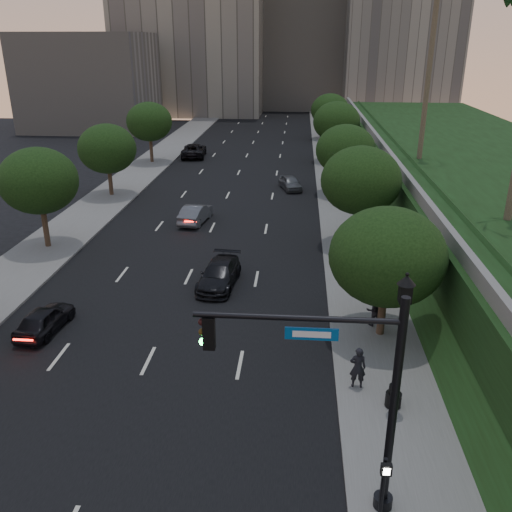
# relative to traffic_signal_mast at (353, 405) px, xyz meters

# --- Properties ---
(ground) EXTENTS (160.00, 160.00, 0.00)m
(ground) POSITION_rel_traffic_signal_mast_xyz_m (-7.94, 2.28, -3.67)
(ground) COLOR black
(ground) RESTS_ON ground
(road_surface) EXTENTS (16.00, 140.00, 0.02)m
(road_surface) POSITION_rel_traffic_signal_mast_xyz_m (-7.94, 32.28, -3.66)
(road_surface) COLOR black
(road_surface) RESTS_ON ground
(sidewalk_right) EXTENTS (4.50, 140.00, 0.15)m
(sidewalk_right) POSITION_rel_traffic_signal_mast_xyz_m (2.31, 32.28, -3.60)
(sidewalk_right) COLOR slate
(sidewalk_right) RESTS_ON ground
(sidewalk_left) EXTENTS (4.50, 140.00, 0.15)m
(sidewalk_left) POSITION_rel_traffic_signal_mast_xyz_m (-18.19, 32.28, -3.60)
(sidewalk_left) COLOR slate
(sidewalk_left) RESTS_ON ground
(embankment) EXTENTS (18.00, 90.00, 4.00)m
(embankment) POSITION_rel_traffic_signal_mast_xyz_m (14.06, 30.28, -1.67)
(embankment) COLOR black
(embankment) RESTS_ON ground
(parapet_wall) EXTENTS (0.35, 90.00, 0.70)m
(parapet_wall) POSITION_rel_traffic_signal_mast_xyz_m (5.56, 30.28, 0.68)
(parapet_wall) COLOR slate
(parapet_wall) RESTS_ON embankment
(office_block_left) EXTENTS (26.00, 20.00, 32.00)m
(office_block_left) POSITION_rel_traffic_signal_mast_xyz_m (-21.94, 94.28, 12.33)
(office_block_left) COLOR gray
(office_block_left) RESTS_ON ground
(office_block_mid) EXTENTS (22.00, 18.00, 26.00)m
(office_block_mid) POSITION_rel_traffic_signal_mast_xyz_m (-1.94, 104.28, 9.33)
(office_block_mid) COLOR gray
(office_block_mid) RESTS_ON ground
(office_block_right) EXTENTS (20.00, 22.00, 36.00)m
(office_block_right) POSITION_rel_traffic_signal_mast_xyz_m (16.06, 98.28, 14.33)
(office_block_right) COLOR gray
(office_block_right) RESTS_ON ground
(office_block_filler) EXTENTS (18.00, 16.00, 14.00)m
(office_block_filler) POSITION_rel_traffic_signal_mast_xyz_m (-33.94, 72.28, 3.33)
(office_block_filler) COLOR gray
(office_block_filler) RESTS_ON ground
(tree_right_a) EXTENTS (5.20, 5.20, 6.24)m
(tree_right_a) POSITION_rel_traffic_signal_mast_xyz_m (2.36, 10.28, 0.35)
(tree_right_a) COLOR #38281C
(tree_right_a) RESTS_ON ground
(tree_right_b) EXTENTS (5.20, 5.20, 6.74)m
(tree_right_b) POSITION_rel_traffic_signal_mast_xyz_m (2.36, 22.28, 0.84)
(tree_right_b) COLOR #38281C
(tree_right_b) RESTS_ON ground
(tree_right_c) EXTENTS (5.20, 5.20, 6.24)m
(tree_right_c) POSITION_rel_traffic_signal_mast_xyz_m (2.36, 35.28, 0.35)
(tree_right_c) COLOR #38281C
(tree_right_c) RESTS_ON ground
(tree_right_d) EXTENTS (5.20, 5.20, 6.74)m
(tree_right_d) POSITION_rel_traffic_signal_mast_xyz_m (2.36, 49.28, 0.84)
(tree_right_d) COLOR #38281C
(tree_right_d) RESTS_ON ground
(tree_right_e) EXTENTS (5.20, 5.20, 6.24)m
(tree_right_e) POSITION_rel_traffic_signal_mast_xyz_m (2.36, 64.28, 0.35)
(tree_right_e) COLOR #38281C
(tree_right_e) RESTS_ON ground
(tree_left_b) EXTENTS (5.00, 5.00, 6.71)m
(tree_left_b) POSITION_rel_traffic_signal_mast_xyz_m (-18.24, 20.28, 0.90)
(tree_left_b) COLOR #38281C
(tree_left_b) RESTS_ON ground
(tree_left_c) EXTENTS (5.00, 5.00, 6.34)m
(tree_left_c) POSITION_rel_traffic_signal_mast_xyz_m (-18.24, 33.28, 0.53)
(tree_left_c) COLOR #38281C
(tree_left_c) RESTS_ON ground
(tree_left_d) EXTENTS (5.00, 5.00, 6.71)m
(tree_left_d) POSITION_rel_traffic_signal_mast_xyz_m (-18.24, 47.28, 0.90)
(tree_left_d) COLOR #38281C
(tree_left_d) RESTS_ON ground
(traffic_signal_mast) EXTENTS (5.68, 0.56, 7.00)m
(traffic_signal_mast) POSITION_rel_traffic_signal_mast_xyz_m (0.00, 0.00, 0.00)
(traffic_signal_mast) COLOR black
(traffic_signal_mast) RESTS_ON ground
(street_lamp) EXTENTS (0.64, 0.64, 5.62)m
(street_lamp) POSITION_rel_traffic_signal_mast_xyz_m (2.12, 4.80, -1.04)
(street_lamp) COLOR black
(street_lamp) RESTS_ON ground
(pedestrian_signal) EXTENTS (0.30, 0.33, 2.50)m
(pedestrian_signal) POSITION_rel_traffic_signal_mast_xyz_m (0.90, -0.73, -2.11)
(pedestrian_signal) COLOR black
(pedestrian_signal) RESTS_ON ground
(sedan_near_left) EXTENTS (1.84, 3.87, 1.28)m
(sedan_near_left) POSITION_rel_traffic_signal_mast_xyz_m (-13.49, 9.46, -3.03)
(sedan_near_left) COLOR black
(sedan_near_left) RESTS_ON ground
(sedan_mid_left) EXTENTS (2.11, 4.48, 1.42)m
(sedan_mid_left) POSITION_rel_traffic_signal_mast_xyz_m (-9.37, 26.45, -2.96)
(sedan_mid_left) COLOR #595B60
(sedan_mid_left) RESTS_ON ground
(sedan_far_left) EXTENTS (3.12, 5.90, 1.58)m
(sedan_far_left) POSITION_rel_traffic_signal_mast_xyz_m (-14.12, 50.99, -2.88)
(sedan_far_left) COLOR black
(sedan_far_left) RESTS_ON ground
(sedan_near_right) EXTENTS (2.29, 4.82, 1.36)m
(sedan_near_right) POSITION_rel_traffic_signal_mast_xyz_m (-5.97, 15.27, -2.99)
(sedan_near_right) COLOR black
(sedan_near_right) RESTS_ON ground
(sedan_far_right) EXTENTS (2.57, 4.06, 1.29)m
(sedan_far_right) POSITION_rel_traffic_signal_mast_xyz_m (-2.42, 36.85, -3.03)
(sedan_far_right) COLOR #515458
(sedan_far_right) RESTS_ON ground
(pedestrian_a) EXTENTS (0.64, 0.42, 1.76)m
(pedestrian_a) POSITION_rel_traffic_signal_mast_xyz_m (0.87, 5.93, -2.64)
(pedestrian_a) COLOR black
(pedestrian_a) RESTS_ON sidewalk_right
(pedestrian_b) EXTENTS (0.82, 0.68, 1.57)m
(pedestrian_b) POSITION_rel_traffic_signal_mast_xyz_m (2.13, 11.04, -2.74)
(pedestrian_b) COLOR black
(pedestrian_b) RESTS_ON sidewalk_right
(pedestrian_c) EXTENTS (1.19, 0.84, 1.88)m
(pedestrian_c) POSITION_rel_traffic_signal_mast_xyz_m (3.03, 17.91, -2.58)
(pedestrian_c) COLOR black
(pedestrian_c) RESTS_ON sidewalk_right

